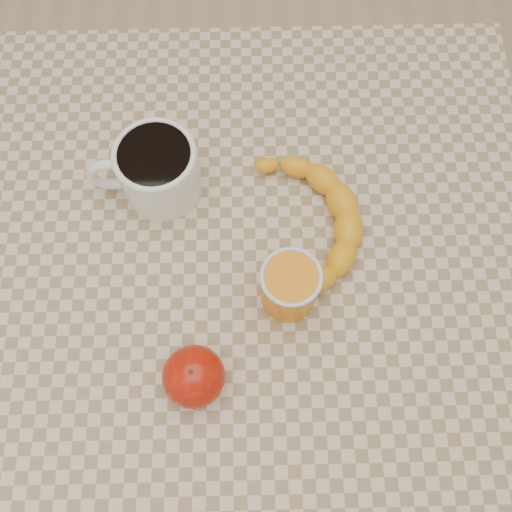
{
  "coord_description": "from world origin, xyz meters",
  "views": [
    {
      "loc": [
        -0.01,
        -0.26,
        1.48
      ],
      "look_at": [
        0.0,
        0.0,
        0.77
      ],
      "focal_mm": 40.0,
      "sensor_mm": 36.0,
      "label": 1
    }
  ],
  "objects_px": {
    "coffee_mug": "(156,169)",
    "apple": "(194,376)",
    "banana": "(308,225)",
    "table": "(256,281)",
    "orange_juice_glass": "(290,287)"
  },
  "relations": [
    {
      "from": "apple",
      "to": "table",
      "type": "bearing_deg",
      "value": 63.76
    },
    {
      "from": "table",
      "to": "orange_juice_glass",
      "type": "distance_m",
      "value": 0.15
    },
    {
      "from": "coffee_mug",
      "to": "banana",
      "type": "height_order",
      "value": "coffee_mug"
    },
    {
      "from": "table",
      "to": "apple",
      "type": "distance_m",
      "value": 0.21
    },
    {
      "from": "banana",
      "to": "orange_juice_glass",
      "type": "bearing_deg",
      "value": -105.76
    },
    {
      "from": "table",
      "to": "banana",
      "type": "height_order",
      "value": "banana"
    },
    {
      "from": "coffee_mug",
      "to": "banana",
      "type": "xyz_separation_m",
      "value": [
        0.2,
        -0.07,
        -0.03
      ]
    },
    {
      "from": "coffee_mug",
      "to": "apple",
      "type": "xyz_separation_m",
      "value": [
        0.05,
        -0.27,
        -0.02
      ]
    },
    {
      "from": "table",
      "to": "apple",
      "type": "relative_size",
      "value": 9.08
    },
    {
      "from": "banana",
      "to": "apple",
      "type": "bearing_deg",
      "value": -124.69
    },
    {
      "from": "coffee_mug",
      "to": "apple",
      "type": "height_order",
      "value": "coffee_mug"
    },
    {
      "from": "table",
      "to": "coffee_mug",
      "type": "bearing_deg",
      "value": 138.72
    },
    {
      "from": "table",
      "to": "banana",
      "type": "relative_size",
      "value": 3.1
    },
    {
      "from": "coffee_mug",
      "to": "apple",
      "type": "relative_size",
      "value": 1.79
    },
    {
      "from": "apple",
      "to": "banana",
      "type": "xyz_separation_m",
      "value": [
        0.15,
        0.2,
        -0.01
      ]
    }
  ]
}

